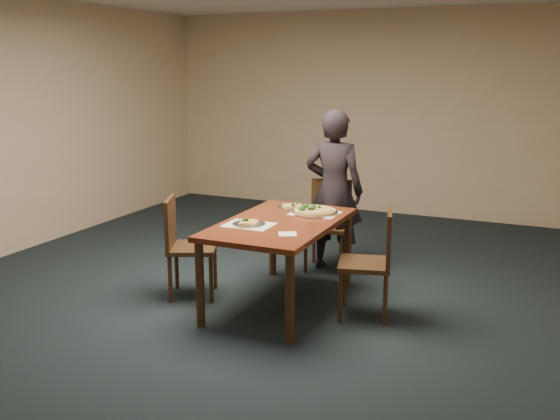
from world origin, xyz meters
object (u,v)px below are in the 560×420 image
at_px(chair_left, 184,241).
at_px(diner, 334,191).
at_px(chair_right, 374,257).
at_px(slice_plate_far, 292,206).
at_px(slice_plate_near, 249,223).
at_px(dining_table, 280,232).
at_px(chair_far, 329,219).
at_px(pizza_pan, 314,211).

relative_size(chair_left, diner, 0.55).
bearing_deg(chair_right, slice_plate_far, -130.49).
bearing_deg(slice_plate_near, diner, 78.04).
height_order(diner, slice_plate_near, diner).
xyz_separation_m(dining_table, chair_left, (-0.88, -0.16, -0.14)).
distance_m(dining_table, diner, 1.13).
distance_m(diner, slice_plate_far, 0.63).
height_order(chair_far, chair_right, same).
distance_m(chair_far, diner, 0.31).
bearing_deg(chair_left, slice_plate_far, -72.22).
height_order(dining_table, chair_right, chair_right).
relative_size(diner, pizza_pan, 3.96).
height_order(chair_far, slice_plate_far, chair_far).
xyz_separation_m(dining_table, pizza_pan, (0.16, 0.40, 0.12)).
distance_m(dining_table, chair_left, 0.90).
bearing_deg(pizza_pan, dining_table, -111.86).
relative_size(chair_right, diner, 0.55).
xyz_separation_m(diner, slice_plate_near, (-0.28, -1.34, -0.06)).
relative_size(pizza_pan, slice_plate_near, 1.48).
xyz_separation_m(dining_table, chair_right, (0.82, 0.07, -0.14)).
relative_size(dining_table, slice_plate_near, 5.36).
bearing_deg(chair_far, slice_plate_far, -111.23).
distance_m(chair_left, chair_right, 1.71).
distance_m(chair_far, slice_plate_far, 0.68).
bearing_deg(diner, dining_table, 82.97).
xyz_separation_m(chair_left, slice_plate_near, (0.69, -0.05, 0.25)).
height_order(dining_table, diner, diner).
xyz_separation_m(chair_far, slice_plate_far, (-0.14, -0.62, 0.25)).
xyz_separation_m(chair_far, chair_left, (-0.91, -1.31, 0.00)).
relative_size(slice_plate_near, slice_plate_far, 1.00).
height_order(chair_right, slice_plate_near, chair_right).
xyz_separation_m(chair_left, diner, (0.97, 1.28, 0.31)).
bearing_deg(chair_far, chair_left, -132.82).
height_order(dining_table, slice_plate_far, slice_plate_far).
relative_size(chair_right, slice_plate_near, 3.25).
xyz_separation_m(chair_right, pizza_pan, (-0.66, 0.33, 0.26)).
xyz_separation_m(pizza_pan, slice_plate_near, (-0.35, -0.62, -0.01)).
relative_size(dining_table, diner, 0.91).
relative_size(chair_far, diner, 0.55).
bearing_deg(slice_plate_near, chair_right, 15.89).
relative_size(chair_far, pizza_pan, 2.20).
distance_m(dining_table, slice_plate_far, 0.55).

